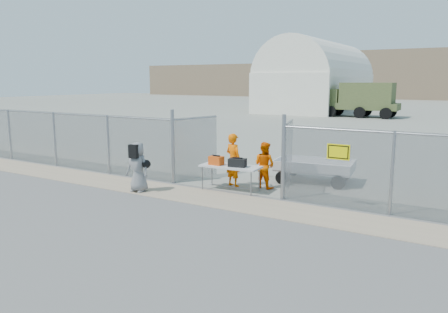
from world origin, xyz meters
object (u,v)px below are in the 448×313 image
Objects in this scene: security_worker_left at (233,160)px; utility_trailer at (314,170)px; folding_table at (231,178)px; security_worker_right at (264,165)px; visitor at (138,167)px.

security_worker_left reaches higher than utility_trailer.
security_worker_right is at bearing 45.36° from folding_table.
visitor reaches higher than utility_trailer.
visitor is at bearing 49.41° from security_worker_right.
utility_trailer is at bearing 49.56° from folding_table.
visitor is at bearing 61.97° from security_worker_left.
security_worker_right is at bearing -143.49° from security_worker_left.
visitor is (-2.43, -1.59, 0.38)m from folding_table.
folding_table is 2.93m from visitor.
security_worker_right is (0.76, 0.87, 0.35)m from folding_table.
security_worker_left is 1.03m from security_worker_right.
visitor is 5.95m from utility_trailer.
visitor is 0.47× the size of utility_trailer.
security_worker_right is 2.01m from utility_trailer.
folding_table is 1.21m from security_worker_right.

